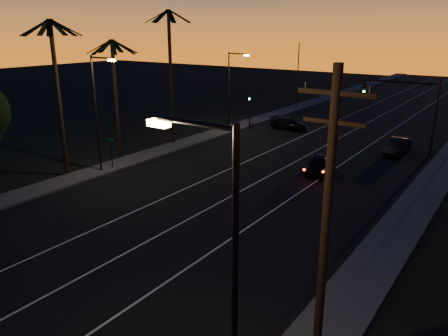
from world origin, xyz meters
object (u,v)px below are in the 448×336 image
Objects in this scene: utility_pole at (326,224)px; lead_car at (318,164)px; right_car at (397,146)px; cross_car at (289,124)px; signal_mast at (409,100)px.

lead_car is at bearing 113.09° from utility_pole.
cross_car is (-12.58, 3.46, -0.06)m from right_car.
utility_pole is at bearing -81.53° from signal_mast.
lead_car is at bearing -110.43° from signal_mast.
utility_pole is at bearing -80.76° from right_car.
right_car is at bearing 99.24° from utility_pole.
lead_car is 15.51m from cross_car.
utility_pole is 36.89m from cross_car.
right_car is (-0.22, -1.19, -4.07)m from signal_mast.
signal_mast is 4.24m from right_car.
utility_pole is 1.41× the size of signal_mast.
right_car is at bearing -100.59° from signal_mast.
utility_pole is 2.32× the size of right_car.
right_car is (3.66, 9.23, 0.01)m from lead_car.
cross_car is at bearing 164.60° from right_car.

